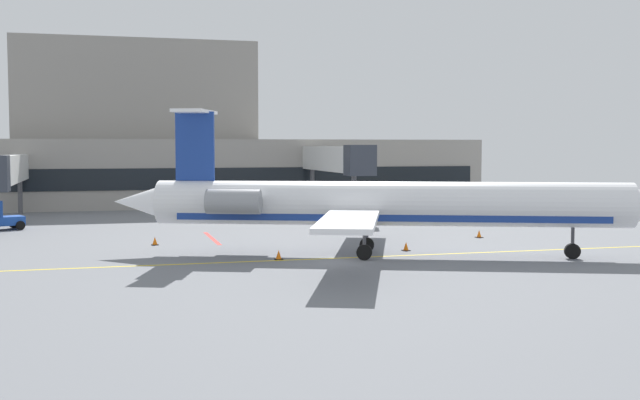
{
  "coord_description": "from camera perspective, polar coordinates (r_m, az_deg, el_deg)",
  "views": [
    {
      "loc": [
        -12.41,
        -42.27,
        6.53
      ],
      "look_at": [
        1.12,
        7.51,
        3.0
      ],
      "focal_mm": 44.37,
      "sensor_mm": 36.0,
      "label": 1
    }
  ],
  "objects": [
    {
      "name": "ground",
      "position": [
        44.55,
        1.15,
        -4.58
      ],
      "size": [
        120.0,
        120.0,
        0.11
      ],
      "color": "slate"
    },
    {
      "name": "terminal_building",
      "position": [
        89.57,
        -12.19,
        3.56
      ],
      "size": [
        72.58,
        14.01,
        18.14
      ],
      "color": "gray",
      "rests_on": "ground"
    },
    {
      "name": "jet_bridge_west",
      "position": [
        70.95,
        -21.67,
        1.99
      ],
      "size": [
        2.4,
        22.08,
        5.86
      ],
      "color": "silver",
      "rests_on": "ground"
    },
    {
      "name": "jet_bridge_east",
      "position": [
        75.24,
        1.1,
        2.93
      ],
      "size": [
        2.4,
        18.68,
        6.63
      ],
      "color": "silver",
      "rests_on": "ground"
    },
    {
      "name": "regional_jet",
      "position": [
        46.8,
        4.33,
        -0.3
      ],
      "size": [
        31.74,
        23.68,
        8.69
      ],
      "color": "white",
      "rests_on": "ground"
    },
    {
      "name": "pushback_tractor",
      "position": [
        77.05,
        9.5,
        -0.33
      ],
      "size": [
        3.37,
        2.78,
        2.0
      ],
      "color": "#E5B20C",
      "rests_on": "ground"
    },
    {
      "name": "safety_cone_alpha",
      "position": [
        45.64,
        -3.0,
        -4.0
      ],
      "size": [
        0.47,
        0.47,
        0.55
      ],
      "color": "orange",
      "rests_on": "ground"
    },
    {
      "name": "safety_cone_bravo",
      "position": [
        49.68,
        6.22,
        -3.37
      ],
      "size": [
        0.47,
        0.47,
        0.55
      ],
      "color": "orange",
      "rests_on": "ground"
    },
    {
      "name": "safety_cone_charlie",
      "position": [
        57.53,
        11.4,
        -2.43
      ],
      "size": [
        0.47,
        0.47,
        0.55
      ],
      "color": "orange",
      "rests_on": "ground"
    },
    {
      "name": "safety_cone_delta",
      "position": [
        53.31,
        -11.82,
        -2.94
      ],
      "size": [
        0.47,
        0.47,
        0.55
      ],
      "color": "orange",
      "rests_on": "ground"
    }
  ]
}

